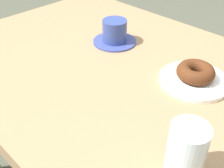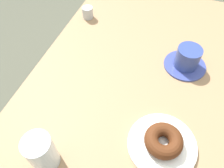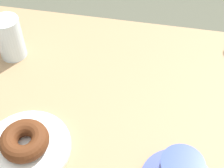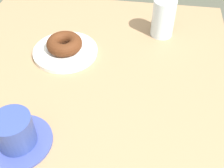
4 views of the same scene
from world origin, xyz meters
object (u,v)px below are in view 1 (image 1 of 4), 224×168
Objects in this scene: plate_chocolate_ring at (194,80)px; donut_chocolate_ring at (196,72)px; water_glass at (186,152)px; coffee_cup at (115,33)px.

plate_chocolate_ring is 0.03m from donut_chocolate_ring.
water_glass is (-0.15, 0.29, 0.06)m from plate_chocolate_ring.
plate_chocolate_ring is at bearing 176.96° from coffee_cup.
water_glass is at bearing 117.12° from donut_chocolate_ring.
water_glass is 0.57m from coffee_cup.
water_glass reaches higher than coffee_cup.
coffee_cup is at bearing -3.04° from plate_chocolate_ring.
water_glass reaches higher than plate_chocolate_ring.
coffee_cup reaches higher than plate_chocolate_ring.
coffee_cup reaches higher than donut_chocolate_ring.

